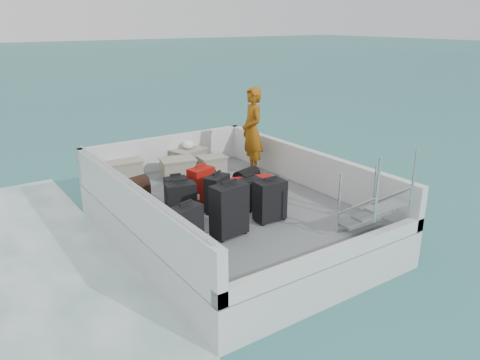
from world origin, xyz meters
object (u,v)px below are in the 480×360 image
object	(u,v)px
suitcase_3	(229,211)
crate_0	(125,171)
crate_1	(178,169)
suitcase_7	(249,195)
suitcase_0	(187,229)
passenger	(252,131)
suitcase_1	(181,204)
suitcase_6	(270,201)
suitcase_2	(176,193)
suitcase_8	(252,190)
suitcase_5	(201,185)
crate_2	(189,159)
crate_3	(212,165)
suitcase_4	(217,194)

from	to	relation	value
suitcase_3	crate_0	world-z (taller)	suitcase_3
crate_1	suitcase_7	bearing A→B (deg)	-84.24
suitcase_0	passenger	bearing A→B (deg)	24.00
suitcase_1	passenger	distance (m)	2.81
suitcase_7	crate_0	world-z (taller)	suitcase_7
suitcase_6	crate_1	xyz separation A→B (m)	(-0.23, 2.64, -0.14)
suitcase_1	suitcase_6	world-z (taller)	suitcase_1
suitcase_6	suitcase_7	bearing A→B (deg)	94.65
suitcase_2	suitcase_8	bearing A→B (deg)	-4.71
suitcase_1	suitcase_5	bearing A→B (deg)	55.91
crate_0	suitcase_3	bearing A→B (deg)	-84.01
suitcase_1	crate_1	world-z (taller)	suitcase_1
suitcase_5	crate_2	world-z (taller)	suitcase_5
crate_1	crate_3	size ratio (longest dim) A/B	1.22
suitcase_2	suitcase_5	distance (m)	0.50
suitcase_2	crate_3	distance (m)	1.98
crate_1	passenger	size ratio (longest dim) A/B	0.36
suitcase_0	crate_0	xyz separation A→B (m)	(0.41, 3.31, -0.14)
suitcase_3	suitcase_6	distance (m)	0.81
suitcase_7	crate_3	xyz separation A→B (m)	(0.55, 2.07, -0.12)
suitcase_6	suitcase_8	world-z (taller)	suitcase_6
suitcase_4	suitcase_6	xyz separation A→B (m)	(0.49, -0.75, 0.01)
suitcase_0	passenger	xyz separation A→B (m)	(2.72, 2.28, 0.54)
suitcase_3	suitcase_8	bearing A→B (deg)	35.93
suitcase_4	suitcase_5	distance (m)	0.58
crate_0	passenger	distance (m)	2.62
suitcase_8	passenger	size ratio (longest dim) A/B	0.50
suitcase_1	suitcase_5	xyz separation A→B (m)	(0.74, 0.68, -0.03)
suitcase_1	passenger	size ratio (longest dim) A/B	0.38
suitcase_7	suitcase_8	size ratio (longest dim) A/B	0.63
suitcase_3	suitcase_4	xyz separation A→B (m)	(0.31, 0.84, -0.08)
crate_2	crate_3	world-z (taller)	crate_2
crate_1	suitcase_4	bearing A→B (deg)	-97.96
suitcase_6	suitcase_7	size ratio (longest dim) A/B	1.19
suitcase_2	suitcase_4	xyz separation A→B (m)	(0.46, -0.55, 0.05)
suitcase_2	passenger	world-z (taller)	passenger
crate_1	suitcase_8	bearing A→B (deg)	-72.83
suitcase_2	suitcase_7	bearing A→B (deg)	-26.85
suitcase_3	suitcase_5	world-z (taller)	suitcase_3
suitcase_7	crate_3	distance (m)	2.15
suitcase_0	suitcase_5	size ratio (longest dim) A/B	1.11
suitcase_4	suitcase_7	world-z (taller)	suitcase_4
suitcase_5	crate_2	distance (m)	1.93
suitcase_1	suitcase_5	size ratio (longest dim) A/B	1.11
suitcase_4	suitcase_5	bearing A→B (deg)	59.62
suitcase_3	crate_0	distance (m)	3.23
suitcase_3	suitcase_6	xyz separation A→B (m)	(0.81, 0.09, -0.06)
suitcase_5	crate_0	distance (m)	1.92
suitcase_4	crate_0	distance (m)	2.45
suitcase_6	suitcase_8	bearing A→B (deg)	74.10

